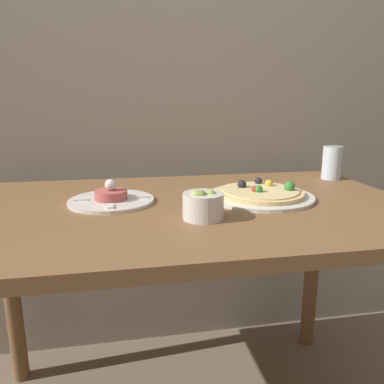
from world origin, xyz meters
name	(u,v)px	position (x,y,z in m)	size (l,w,h in m)	color
back_wall	(163,43)	(0.00, 0.94, 1.30)	(8.00, 0.05, 2.60)	gray
dining_table	(187,237)	(0.00, 0.41, 0.68)	(1.35, 0.81, 0.79)	brown
pizza_plate	(260,194)	(0.24, 0.43, 0.80)	(0.33, 0.33, 0.05)	silver
tartare_plate	(111,198)	(-0.22, 0.46, 0.80)	(0.25, 0.25, 0.07)	silver
small_bowl	(203,205)	(0.02, 0.26, 0.82)	(0.11, 0.11, 0.08)	silver
drinking_glass	(332,163)	(0.61, 0.66, 0.85)	(0.07, 0.07, 0.12)	silver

